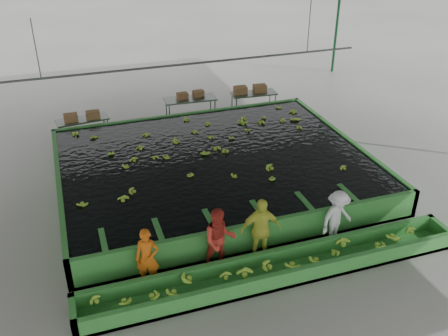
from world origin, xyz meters
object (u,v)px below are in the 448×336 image
object	(u,v)px
packing_table_left	(84,129)
box_stack_left	(82,120)
worker_a	(147,258)
flotation_tank	(214,169)
box_stack_right	(250,92)
packing_table_right	(254,102)
sorting_trough	(277,269)
box_stack_mid	(190,97)
worker_b	(220,240)
packing_table_mid	(191,109)
worker_d	(337,218)
worker_c	(260,230)

from	to	relation	value
packing_table_left	box_stack_left	xyz separation A→B (m)	(0.00, -0.10, 0.45)
worker_a	packing_table_left	distance (m)	9.01
flotation_tank	box_stack_right	distance (m)	6.27
packing_table_right	box_stack_left	distance (m)	7.36
sorting_trough	box_stack_right	world-z (taller)	box_stack_right
box_stack_mid	box_stack_left	bearing A→B (deg)	-170.59
box_stack_left	box_stack_right	distance (m)	7.21
packing_table_left	box_stack_mid	world-z (taller)	box_stack_mid
box_stack_left	worker_b	bearing A→B (deg)	-73.73
flotation_tank	packing_table_left	size ratio (longest dim) A/B	5.10
packing_table_left	packing_table_mid	bearing A→B (deg)	7.16
sorting_trough	worker_d	bearing A→B (deg)	20.86
packing_table_left	worker_d	bearing A→B (deg)	-56.51
packing_table_right	flotation_tank	bearing A→B (deg)	-123.82
packing_table_left	box_stack_mid	distance (m)	4.58
worker_d	box_stack_right	bearing A→B (deg)	65.81
worker_d	worker_c	bearing A→B (deg)	163.20
worker_b	packing_table_mid	bearing A→B (deg)	84.46
worker_b	packing_table_mid	distance (m)	9.73
flotation_tank	worker_b	distance (m)	4.50
worker_c	worker_b	bearing A→B (deg)	-174.36
packing_table_right	box_stack_left	world-z (taller)	box_stack_left
packing_table_left	box_stack_left	world-z (taller)	box_stack_left
sorting_trough	worker_d	xyz separation A→B (m)	(2.10, 0.80, 0.56)
box_stack_right	packing_table_left	bearing A→B (deg)	-175.11
box_stack_mid	worker_d	bearing A→B (deg)	-81.52
worker_c	packing_table_right	distance (m)	10.18
worker_d	box_stack_left	distance (m)	10.68
packing_table_mid	box_stack_mid	world-z (taller)	box_stack_mid
worker_d	sorting_trough	bearing A→B (deg)	-175.94
box_stack_left	box_stack_mid	world-z (taller)	box_stack_mid
worker_a	worker_c	bearing A→B (deg)	16.25
worker_b	box_stack_left	world-z (taller)	worker_b
packing_table_mid	box_stack_right	world-z (taller)	box_stack_right
box_stack_mid	packing_table_mid	bearing A→B (deg)	-113.16
worker_a	worker_c	xyz separation A→B (m)	(2.93, 0.00, 0.14)
worker_d	packing_table_mid	world-z (taller)	worker_d
worker_d	packing_table_mid	distance (m)	9.65
box_stack_mid	worker_a	bearing A→B (deg)	-111.24
box_stack_left	worker_a	bearing A→B (deg)	-85.10
worker_d	box_stack_right	xyz separation A→B (m)	(1.24, 9.59, 0.09)
worker_b	worker_c	world-z (taller)	worker_c
box_stack_left	packing_table_left	bearing A→B (deg)	91.92
worker_b	box_stack_mid	distance (m)	9.81
box_stack_mid	box_stack_right	world-z (taller)	box_stack_mid
worker_b	worker_d	xyz separation A→B (m)	(3.34, 0.00, -0.07)
worker_b	packing_table_left	xyz separation A→B (m)	(-2.59, 8.97, -0.44)
packing_table_mid	worker_a	bearing A→B (deg)	-111.22
worker_d	worker_b	bearing A→B (deg)	163.20
box_stack_mid	worker_c	bearing A→B (deg)	-94.81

